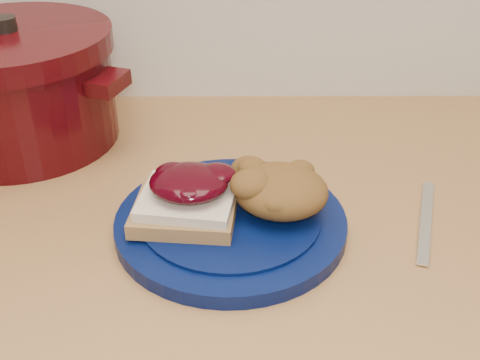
{
  "coord_description": "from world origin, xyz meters",
  "views": [
    {
      "loc": [
        -0.02,
        0.93,
        1.29
      ],
      "look_at": [
        -0.02,
        1.47,
        0.95
      ],
      "focal_mm": 45.0,
      "sensor_mm": 36.0,
      "label": 1
    }
  ],
  "objects": [
    {
      "name": "plate",
      "position": [
        -0.03,
        1.45,
        0.91
      ],
      "size": [
        0.29,
        0.29,
        0.02
      ],
      "primitive_type": "cylinder",
      "rotation": [
        0.0,
        0.0,
        -0.2
      ],
      "color": "#040E3A",
      "rests_on": "wood_countertop"
    },
    {
      "name": "sandwich",
      "position": [
        -0.07,
        1.45,
        0.94
      ],
      "size": [
        0.11,
        0.1,
        0.05
      ],
      "rotation": [
        0.0,
        0.0,
        -0.2
      ],
      "color": "olive",
      "rests_on": "plate"
    },
    {
      "name": "stuffing_mound",
      "position": [
        0.03,
        1.46,
        0.95
      ],
      "size": [
        0.12,
        0.1,
        0.05
      ],
      "primitive_type": "ellipsoid",
      "rotation": [
        0.0,
        0.0,
        -0.2
      ],
      "color": "brown",
      "rests_on": "plate"
    },
    {
      "name": "butter_knife",
      "position": [
        0.19,
        1.46,
        0.9
      ],
      "size": [
        0.06,
        0.15,
        0.0
      ],
      "primitive_type": "cube",
      "rotation": [
        0.0,
        0.0,
        1.27
      ],
      "color": "silver",
      "rests_on": "wood_countertop"
    },
    {
      "name": "dutch_oven",
      "position": [
        -0.31,
        1.66,
        0.98
      ],
      "size": [
        0.33,
        0.33,
        0.17
      ],
      "rotation": [
        0.0,
        0.0,
        -0.34
      ],
      "color": "#340508",
      "rests_on": "wood_countertop"
    }
  ]
}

